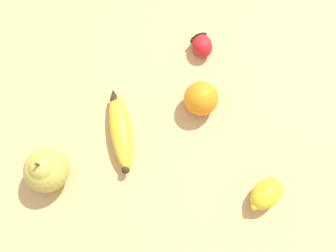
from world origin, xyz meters
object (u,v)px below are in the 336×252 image
object	(u,v)px
banana	(120,131)
lemon	(266,194)
orange	(201,99)
strawberry	(201,44)
pear	(46,170)

from	to	relation	value
banana	lemon	distance (m)	0.31
banana	lemon	size ratio (longest dim) A/B	2.03
orange	lemon	bearing A→B (deg)	-14.35
orange	lemon	world-z (taller)	orange
strawberry	banana	bearing A→B (deg)	117.43
banana	orange	size ratio (longest dim) A/B	2.27
strawberry	lemon	bearing A→B (deg)	177.89
lemon	strawberry	bearing A→B (deg)	153.07
banana	strawberry	xyz separation A→B (m)	(-0.01, 0.26, 0.00)
banana	strawberry	bearing A→B (deg)	-51.34
banana	pear	size ratio (longest dim) A/B	1.53
orange	strawberry	bearing A→B (deg)	131.32
pear	strawberry	distance (m)	0.41
banana	strawberry	size ratio (longest dim) A/B	2.28
strawberry	lemon	distance (m)	0.34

